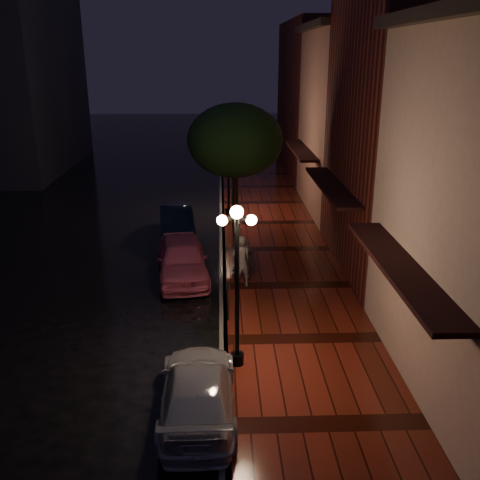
% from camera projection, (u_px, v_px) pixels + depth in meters
% --- Properties ---
extents(ground, '(120.00, 120.00, 0.00)m').
position_uv_depth(ground, '(223.00, 290.00, 18.84)').
color(ground, black).
rests_on(ground, ground).
extents(sidewalk, '(4.50, 60.00, 0.15)m').
position_uv_depth(sidewalk, '(286.00, 287.00, 18.89)').
color(sidewalk, '#42150B').
rests_on(sidewalk, ground).
extents(curb, '(0.25, 60.00, 0.15)m').
position_uv_depth(curb, '(223.00, 288.00, 18.81)').
color(curb, '#595451').
rests_on(curb, ground).
extents(storefront_mid, '(5.00, 8.00, 11.00)m').
position_uv_depth(storefront_mid, '(416.00, 124.00, 19.16)').
color(storefront_mid, '#511914').
rests_on(storefront_mid, ground).
extents(storefront_far, '(5.00, 8.00, 9.00)m').
position_uv_depth(storefront_far, '(359.00, 125.00, 27.04)').
color(storefront_far, '#8C5951').
rests_on(storefront_far, ground).
extents(storefront_extra, '(5.00, 12.00, 10.00)m').
position_uv_depth(storefront_extra, '(323.00, 99.00, 36.31)').
color(storefront_extra, '#511914').
rests_on(storefront_extra, ground).
extents(streetlamp_near, '(0.96, 0.36, 4.31)m').
position_uv_depth(streetlamp_near, '(237.00, 278.00, 13.27)').
color(streetlamp_near, black).
rests_on(streetlamp_near, sidewalk).
extents(streetlamp_far, '(0.96, 0.36, 4.31)m').
position_uv_depth(streetlamp_far, '(228.00, 167.00, 26.49)').
color(streetlamp_far, black).
rests_on(streetlamp_far, sidewalk).
extents(street_tree, '(4.16, 4.16, 5.80)m').
position_uv_depth(street_tree, '(235.00, 143.00, 23.12)').
color(street_tree, black).
rests_on(street_tree, sidewalk).
extents(pink_car, '(2.32, 4.63, 1.52)m').
position_uv_depth(pink_car, '(182.00, 259.00, 19.61)').
color(pink_car, '#C14F6C').
rests_on(pink_car, ground).
extents(navy_car, '(1.94, 4.33, 1.38)m').
position_uv_depth(navy_car, '(177.00, 222.00, 24.16)').
color(navy_car, black).
rests_on(navy_car, ground).
extents(silver_car, '(1.79, 4.26, 1.23)m').
position_uv_depth(silver_car, '(198.00, 391.00, 12.15)').
color(silver_car, '#A6A5AD').
rests_on(silver_car, ground).
extents(woman_with_umbrella, '(1.09, 1.11, 2.61)m').
position_uv_depth(woman_with_umbrella, '(241.00, 240.00, 18.23)').
color(woman_with_umbrella, silver).
rests_on(woman_with_umbrella, sidewalk).
extents(parking_meter, '(0.13, 0.11, 1.25)m').
position_uv_depth(parking_meter, '(228.00, 297.00, 16.15)').
color(parking_meter, black).
rests_on(parking_meter, sidewalk).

